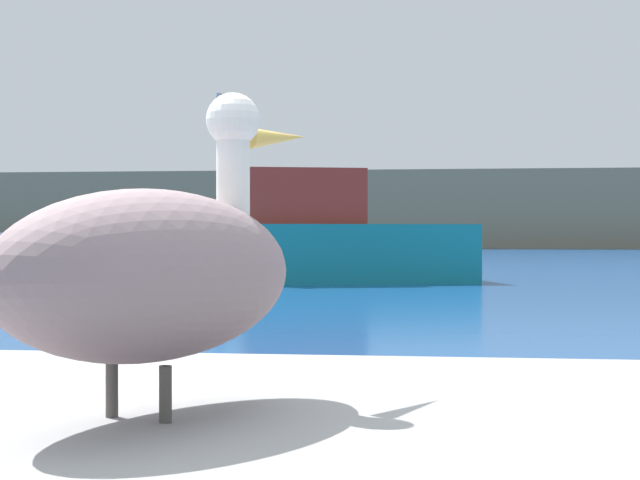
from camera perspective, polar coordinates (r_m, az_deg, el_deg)
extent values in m
cube|color=#7F755B|center=(79.94, 6.88, 1.49)|extent=(140.00, 17.87, 5.16)
ellipsoid|color=gray|center=(2.65, -8.78, -1.82)|extent=(0.79, 1.12, 0.41)
cylinder|color=white|center=(2.94, -4.55, 2.53)|extent=(0.09, 0.09, 0.30)
sphere|color=white|center=(2.96, -4.56, 6.26)|extent=(0.15, 0.15, 0.15)
cone|color=gold|center=(3.15, -2.22, 5.36)|extent=(0.17, 0.33, 0.09)
cylinder|color=#4C4742|center=(2.68, -10.80, -7.66)|extent=(0.03, 0.03, 0.13)
cylinder|color=#4C4742|center=(2.59, -8.06, -7.96)|extent=(0.03, 0.03, 0.13)
cube|color=teal|center=(23.74, -0.31, -0.71)|extent=(7.23, 4.17, 1.27)
cube|color=maroon|center=(23.70, -0.95, 2.26)|extent=(2.93, 2.30, 1.19)
cylinder|color=#B2B2B2|center=(23.55, -5.28, 4.24)|extent=(0.12, 0.12, 2.81)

